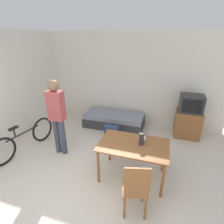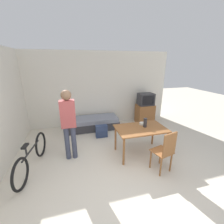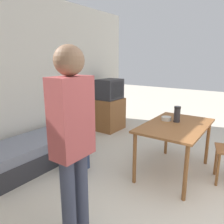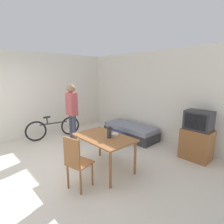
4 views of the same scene
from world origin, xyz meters
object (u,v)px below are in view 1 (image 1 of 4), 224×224
at_px(bicycle, 24,139).
at_px(dining_table, 133,148).
at_px(mate_bowl, 142,139).
at_px(backpack, 111,133).
at_px(tv, 189,118).
at_px(daybed, 114,120).
at_px(wooden_chair, 136,188).
at_px(person_standing, 57,113).
at_px(thermos_flask, 141,138).

bearing_deg(bicycle, dining_table, -1.50).
xyz_separation_m(mate_bowl, backpack, (-0.91, 0.98, -0.57)).
bearing_deg(backpack, tv, 21.91).
bearing_deg(dining_table, bicycle, 178.50).
xyz_separation_m(dining_table, backpack, (-0.79, 1.17, -0.45)).
distance_m(daybed, dining_table, 2.16).
height_order(daybed, dining_table, dining_table).
distance_m(wooden_chair, person_standing, 2.26).
distance_m(wooden_chair, thermos_flask, 0.89).
xyz_separation_m(person_standing, backpack, (0.95, 0.90, -0.83)).
xyz_separation_m(tv, person_standing, (-2.86, -1.67, 0.47)).
height_order(daybed, person_standing, person_standing).
bearing_deg(dining_table, daybed, 116.28).
relative_size(daybed, wooden_chair, 1.81).
relative_size(dining_table, person_standing, 0.72).
xyz_separation_m(tv, bicycle, (-3.70, -1.87, -0.23)).
xyz_separation_m(wooden_chair, mate_bowl, (-0.07, 0.98, 0.22)).
height_order(wooden_chair, mate_bowl, wooden_chair).
distance_m(wooden_chair, mate_bowl, 1.01).
distance_m(person_standing, backpack, 1.55).
relative_size(tv, bicycle, 0.70).
bearing_deg(daybed, thermos_flask, -60.27).
xyz_separation_m(tv, dining_table, (-1.12, -1.94, 0.10)).
bearing_deg(daybed, backpack, -78.62).
relative_size(tv, thermos_flask, 5.11).
distance_m(daybed, backpack, 0.74).
bearing_deg(wooden_chair, tv, 71.31).
bearing_deg(dining_table, mate_bowl, 57.01).
distance_m(tv, person_standing, 3.34).
relative_size(person_standing, mate_bowl, 12.00).
bearing_deg(mate_bowl, backpack, 133.05).
xyz_separation_m(dining_table, wooden_chair, (0.19, -0.79, -0.11)).
xyz_separation_m(wooden_chair, thermos_flask, (-0.07, 0.83, 0.32)).
relative_size(dining_table, backpack, 3.12).
height_order(daybed, tv, tv).
xyz_separation_m(dining_table, mate_bowl, (0.12, 0.19, 0.11)).
bearing_deg(backpack, mate_bowl, -46.95).
height_order(person_standing, backpack, person_standing).
bearing_deg(wooden_chair, backpack, 116.67).
bearing_deg(thermos_flask, bicycle, 179.31).
bearing_deg(backpack, wooden_chair, -63.33).
height_order(dining_table, mate_bowl, mate_bowl).
bearing_deg(wooden_chair, person_standing, 151.22).
height_order(dining_table, wooden_chair, wooden_chair).
xyz_separation_m(daybed, mate_bowl, (1.06, -1.71, 0.56)).
height_order(person_standing, mate_bowl, person_standing).
bearing_deg(daybed, person_standing, -116.28).
bearing_deg(backpack, person_standing, -136.62).
relative_size(daybed, backpack, 4.42).
bearing_deg(tv, dining_table, -119.99).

